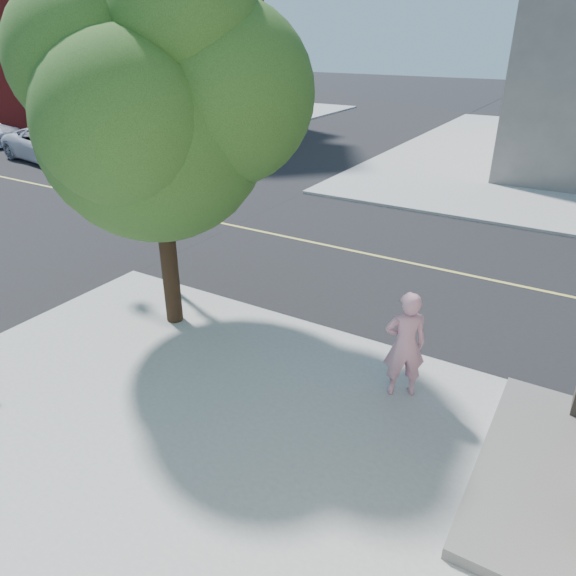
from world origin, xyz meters
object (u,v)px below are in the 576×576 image
Objects in this scene: man_on_phone at (405,345)px; car_a at (53,144)px; signal_pole at (79,115)px; street_tree at (157,99)px.

man_on_phone reaches higher than car_a.
street_tree is at bearing -40.66° from signal_pole.
street_tree is (-4.99, -0.04, 3.60)m from man_on_phone.
street_tree is 18.97m from car_a.
street_tree reaches higher than car_a.
car_a is at bearing 123.52° from signal_pole.
car_a is at bearing 150.31° from street_tree.
man_on_phone is at bearing -104.98° from car_a.
signal_pole reaches higher than man_on_phone.
car_a is (-16.13, 9.20, -3.88)m from street_tree.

